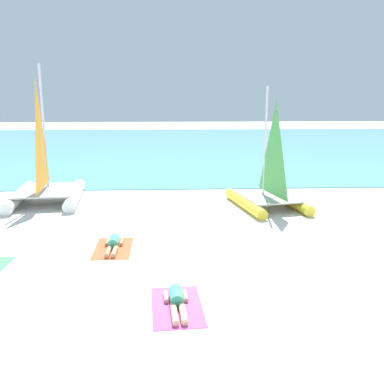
% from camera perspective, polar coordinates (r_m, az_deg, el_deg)
% --- Properties ---
extents(ground_plane, '(120.00, 120.00, 0.00)m').
position_cam_1_polar(ground_plane, '(20.14, -0.72, -0.03)').
color(ground_plane, white).
extents(ocean_water, '(120.00, 40.00, 0.05)m').
position_cam_1_polar(ocean_water, '(40.43, -1.78, 6.47)').
color(ocean_water, '#5BB2C1').
rests_on(ocean_water, ground).
extents(sailboat_white, '(3.38, 4.82, 5.90)m').
position_cam_1_polar(sailboat_white, '(19.13, -19.40, 1.24)').
color(sailboat_white, white).
rests_on(sailboat_white, ground).
extents(sailboat_yellow, '(3.09, 4.16, 4.91)m').
position_cam_1_polar(sailboat_yellow, '(17.49, 10.39, 0.24)').
color(sailboat_yellow, yellow).
rests_on(sailboat_yellow, ground).
extents(towel_center_left, '(1.14, 1.92, 0.01)m').
position_cam_1_polar(towel_center_left, '(12.97, -10.72, -7.56)').
color(towel_center_left, '#EA5933').
rests_on(towel_center_left, ground).
extents(sunbather_center_left, '(0.55, 1.56, 0.30)m').
position_cam_1_polar(sunbather_center_left, '(12.99, -10.71, -6.94)').
color(sunbather_center_left, '#3FB28C').
rests_on(sunbather_center_left, towel_center_left).
extents(towel_center_right, '(1.23, 1.97, 0.01)m').
position_cam_1_polar(towel_center_right, '(9.45, -2.06, -15.37)').
color(towel_center_right, '#D84C99').
rests_on(towel_center_right, ground).
extents(sunbather_center_right, '(0.57, 1.57, 0.30)m').
position_cam_1_polar(sunbather_center_right, '(9.45, -2.10, -14.51)').
color(sunbather_center_right, '#3FB28C').
rests_on(sunbather_center_right, towel_center_right).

